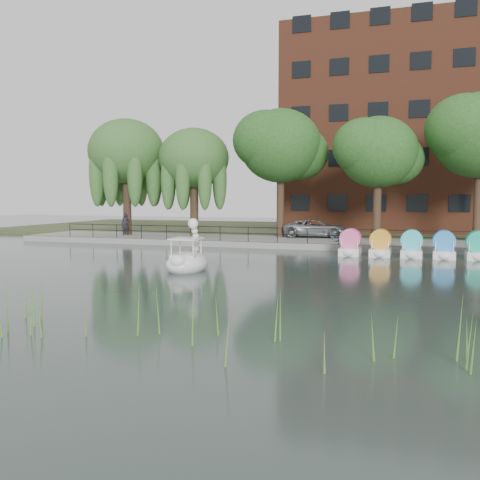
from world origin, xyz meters
The scene contains 17 objects.
ground_plane centered at (0.00, 0.00, 0.00)m, with size 120.00×120.00×0.00m, color #3B4946.
promenade centered at (0.00, 16.00, 0.20)m, with size 40.00×6.00×0.40m, color gray.
kerb centered at (0.00, 13.05, 0.20)m, with size 40.00×0.25×0.40m, color gray.
land_strip centered at (0.00, 30.00, 0.18)m, with size 60.00×22.00×0.36m, color #47512D.
railing centered at (0.00, 13.25, 1.15)m, with size 32.00×0.05×1.00m.
apartment_building centered at (7.00, 29.97, 9.36)m, with size 20.00×10.07×18.00m.
willow_left centered at (-13.00, 16.50, 6.87)m, with size 5.88×5.88×9.01m.
willow_mid centered at (-7.50, 17.00, 6.25)m, with size 5.32×5.32×8.15m.
broadleaf_center centered at (-1.00, 18.00, 7.06)m, with size 6.00×6.00×9.25m.
broadleaf_right centered at (6.00, 17.50, 6.39)m, with size 5.40×5.40×8.32m.
broadleaf_far centered at (12.50, 18.50, 7.40)m, with size 6.30×6.30×9.71m.
minivan centered at (1.64, 18.38, 1.17)m, with size 5.52×2.54×1.54m, color gray.
bicycle centered at (4.05, 14.79, 0.90)m, with size 1.72×0.60×1.00m, color gray.
pedestrian centered at (-12.70, 15.68, 1.39)m, with size 0.71×0.48×1.98m, color black.
swan_boat centered at (-1.37, 1.89, 0.52)m, with size 1.99×2.97×2.38m.
pedal_boat_row centered at (9.25, 10.84, 0.61)m, with size 9.65×1.70×1.40m.
reed_bank centered at (2.00, -9.50, 0.60)m, with size 24.00×2.40×1.20m.
Camera 1 is at (8.67, -20.56, 3.44)m, focal length 40.00 mm.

